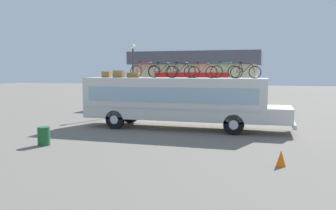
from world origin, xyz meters
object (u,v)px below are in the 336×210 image
at_px(rooftop_bicycle_2, 162,71).
at_px(trash_bin, 44,136).
at_px(luggage_bag_3, 134,75).
at_px(luggage_bag_2, 119,74).
at_px(street_lamp, 133,71).
at_px(traffic_cone, 281,158).
at_px(rooftop_bicycle_6, 245,72).
at_px(bus, 178,99).
at_px(rooftop_bicycle_5, 225,71).
at_px(rooftop_bicycle_3, 181,71).
at_px(luggage_bag_1, 107,74).
at_px(rooftop_bicycle_4, 203,71).
at_px(rooftop_bicycle_1, 145,71).

relative_size(rooftop_bicycle_2, trash_bin, 2.10).
relative_size(luggage_bag_3, trash_bin, 0.89).
bearing_deg(luggage_bag_2, street_lamp, 102.87).
bearing_deg(traffic_cone, rooftop_bicycle_6, 104.61).
xyz_separation_m(luggage_bag_3, street_lamp, (-2.00, 4.88, 0.24)).
relative_size(bus, rooftop_bicycle_5, 7.06).
distance_m(rooftop_bicycle_2, rooftop_bicycle_3, 1.19).
distance_m(luggage_bag_1, rooftop_bicycle_4, 5.88).
xyz_separation_m(bus, rooftop_bicycle_5, (2.61, 0.21, 1.58)).
height_order(rooftop_bicycle_3, rooftop_bicycle_5, rooftop_bicycle_5).
bearing_deg(rooftop_bicycle_5, rooftop_bicycle_4, -157.66).
relative_size(rooftop_bicycle_1, rooftop_bicycle_2, 1.06).
relative_size(luggage_bag_3, rooftop_bicycle_1, 0.40).
height_order(rooftop_bicycle_1, rooftop_bicycle_3, rooftop_bicycle_1).
bearing_deg(luggage_bag_3, rooftop_bicycle_3, -6.56).
height_order(bus, rooftop_bicycle_6, rooftop_bicycle_6).
xyz_separation_m(luggage_bag_3, rooftop_bicycle_3, (2.99, -0.34, 0.23)).
xyz_separation_m(bus, traffic_cone, (5.37, -6.59, -1.39)).
distance_m(luggage_bag_1, trash_bin, 6.54).
bearing_deg(rooftop_bicycle_6, rooftop_bicycle_5, 154.82).
bearing_deg(traffic_cone, bus, 129.16).
xyz_separation_m(trash_bin, traffic_cone, (9.94, -0.61, -0.12)).
distance_m(rooftop_bicycle_3, trash_bin, 8.08).
xyz_separation_m(rooftop_bicycle_3, rooftop_bicycle_6, (3.53, -0.19, -0.02)).
bearing_deg(rooftop_bicycle_2, luggage_bag_1, -177.63).
xyz_separation_m(luggage_bag_2, traffic_cone, (8.95, -6.47, -2.81)).
bearing_deg(street_lamp, trash_bin, -88.96).
distance_m(rooftop_bicycle_5, rooftop_bicycle_6, 1.24).
height_order(rooftop_bicycle_3, rooftop_bicycle_6, rooftop_bicycle_3).
relative_size(rooftop_bicycle_2, traffic_cone, 3.02).
bearing_deg(luggage_bag_2, rooftop_bicycle_5, 3.08).
bearing_deg(rooftop_bicycle_3, rooftop_bicycle_1, 173.02).
relative_size(luggage_bag_2, rooftop_bicycle_2, 0.36).
relative_size(rooftop_bicycle_5, rooftop_bicycle_6, 1.03).
xyz_separation_m(bus, rooftop_bicycle_1, (-2.05, 0.16, 1.60)).
relative_size(rooftop_bicycle_5, trash_bin, 2.02).
bearing_deg(trash_bin, rooftop_bicycle_6, 34.28).
xyz_separation_m(luggage_bag_3, rooftop_bicycle_6, (6.51, -0.54, 0.21)).
xyz_separation_m(luggage_bag_3, rooftop_bicycle_1, (0.73, -0.07, 0.25)).
height_order(luggage_bag_1, trash_bin, luggage_bag_1).
bearing_deg(rooftop_bicycle_4, bus, 169.50).
relative_size(luggage_bag_1, trash_bin, 0.59).
xyz_separation_m(luggage_bag_1, rooftop_bicycle_3, (4.63, -0.12, 0.20)).
distance_m(bus, rooftop_bicycle_1, 2.61).
bearing_deg(bus, rooftop_bicycle_2, 171.85).
relative_size(luggage_bag_3, rooftop_bicycle_4, 0.45).
distance_m(luggage_bag_3, rooftop_bicycle_4, 4.26).
bearing_deg(rooftop_bicycle_2, rooftop_bicycle_1, 179.08).
height_order(luggage_bag_1, rooftop_bicycle_4, rooftop_bicycle_4).
height_order(luggage_bag_2, trash_bin, luggage_bag_2).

